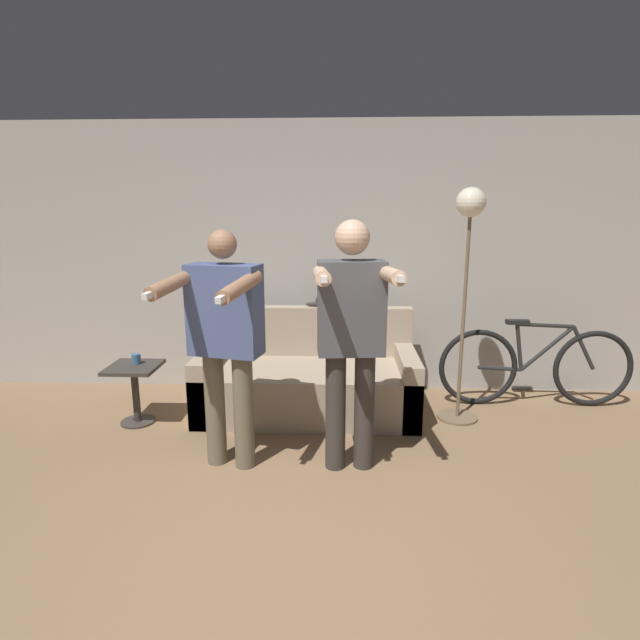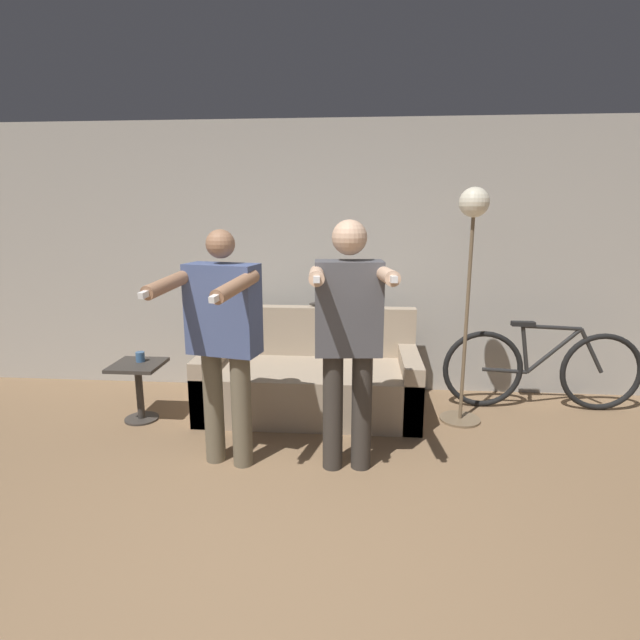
# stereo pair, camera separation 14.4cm
# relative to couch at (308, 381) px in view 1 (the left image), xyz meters

# --- Properties ---
(ground_plane) EXTENTS (16.00, 16.00, 0.00)m
(ground_plane) POSITION_rel_couch_xyz_m (0.04, -2.46, -0.28)
(ground_plane) COLOR #846647
(wall_back) EXTENTS (10.00, 0.05, 2.60)m
(wall_back) POSITION_rel_couch_xyz_m (0.04, 0.63, 1.02)
(wall_back) COLOR #B7B2A8
(wall_back) RESTS_ON ground_plane
(couch) EXTENTS (1.90, 0.91, 0.89)m
(couch) POSITION_rel_couch_xyz_m (0.00, 0.00, 0.00)
(couch) COLOR tan
(couch) RESTS_ON ground_plane
(person_left) EXTENTS (0.64, 0.76, 1.66)m
(person_left) POSITION_rel_couch_xyz_m (-0.49, -1.02, 0.69)
(person_left) COLOR #6B604C
(person_left) RESTS_ON ground_plane
(person_right) EXTENTS (0.55, 0.71, 1.72)m
(person_right) POSITION_rel_couch_xyz_m (0.36, -1.02, 0.73)
(person_right) COLOR #38332D
(person_right) RESTS_ON ground_plane
(cat) EXTENTS (0.42, 0.12, 0.17)m
(cat) POSITION_rel_couch_xyz_m (0.22, 0.34, 0.68)
(cat) COLOR #3D3833
(cat) RESTS_ON couch
(floor_lamp) EXTENTS (0.34, 0.34, 1.95)m
(floor_lamp) POSITION_rel_couch_xyz_m (1.31, -0.13, 1.22)
(floor_lamp) COLOR #756047
(floor_lamp) RESTS_ON ground_plane
(side_table) EXTENTS (0.41, 0.41, 0.51)m
(side_table) POSITION_rel_couch_xyz_m (-1.44, -0.34, 0.08)
(side_table) COLOR #38332D
(side_table) RESTS_ON ground_plane
(cup) EXTENTS (0.07, 0.07, 0.08)m
(cup) POSITION_rel_couch_xyz_m (-1.43, -0.28, 0.27)
(cup) COLOR #3D6693
(cup) RESTS_ON side_table
(bicycle) EXTENTS (1.75, 0.07, 0.81)m
(bicycle) POSITION_rel_couch_xyz_m (2.08, 0.21, 0.10)
(bicycle) COLOR black
(bicycle) RESTS_ON ground_plane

